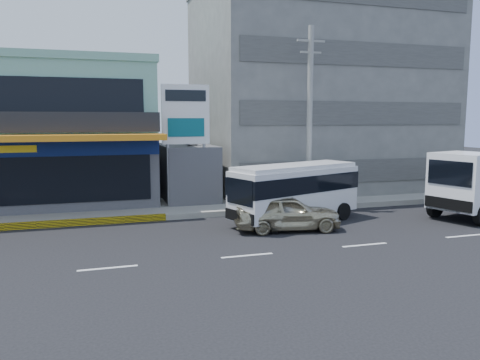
{
  "coord_description": "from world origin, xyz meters",
  "views": [
    {
      "loc": [
        -5.26,
        -16.04,
        5.04
      ],
      "look_at": [
        1.21,
        4.79,
        2.2
      ],
      "focal_mm": 35.0,
      "sensor_mm": 36.0,
      "label": 1
    }
  ],
  "objects_px": {
    "sedan": "(287,212)",
    "shop_building": "(46,137)",
    "satellite_dish": "(189,144)",
    "concrete_building": "(314,92)",
    "billboard": "(186,121)",
    "minibus": "(295,188)",
    "utility_pole_near": "(310,117)"
  },
  "relations": [
    {
      "from": "minibus",
      "to": "sedan",
      "type": "relative_size",
      "value": 1.48
    },
    {
      "from": "concrete_building",
      "to": "utility_pole_near",
      "type": "relative_size",
      "value": 1.6
    },
    {
      "from": "billboard",
      "to": "utility_pole_near",
      "type": "distance_m",
      "value": 6.75
    },
    {
      "from": "minibus",
      "to": "satellite_dish",
      "type": "bearing_deg",
      "value": 122.42
    },
    {
      "from": "concrete_building",
      "to": "sedan",
      "type": "height_order",
      "value": "concrete_building"
    },
    {
      "from": "shop_building",
      "to": "sedan",
      "type": "bearing_deg",
      "value": -44.06
    },
    {
      "from": "minibus",
      "to": "concrete_building",
      "type": "bearing_deg",
      "value": 59.78
    },
    {
      "from": "shop_building",
      "to": "sedan",
      "type": "xyz_separation_m",
      "value": [
        11.0,
        -10.64,
        -3.17
      ]
    },
    {
      "from": "sedan",
      "to": "utility_pole_near",
      "type": "bearing_deg",
      "value": -27.48
    },
    {
      "from": "satellite_dish",
      "to": "sedan",
      "type": "xyz_separation_m",
      "value": [
        3.0,
        -7.7,
        -2.75
      ]
    },
    {
      "from": "shop_building",
      "to": "billboard",
      "type": "distance_m",
      "value": 8.92
    },
    {
      "from": "billboard",
      "to": "sedan",
      "type": "xyz_separation_m",
      "value": [
        3.5,
        -5.9,
        -4.1
      ]
    },
    {
      "from": "utility_pole_near",
      "to": "sedan",
      "type": "height_order",
      "value": "utility_pole_near"
    },
    {
      "from": "utility_pole_near",
      "to": "sedan",
      "type": "relative_size",
      "value": 2.07
    },
    {
      "from": "concrete_building",
      "to": "billboard",
      "type": "bearing_deg",
      "value": -151.08
    },
    {
      "from": "billboard",
      "to": "sedan",
      "type": "relative_size",
      "value": 1.43
    },
    {
      "from": "shop_building",
      "to": "sedan",
      "type": "distance_m",
      "value": 15.63
    },
    {
      "from": "satellite_dish",
      "to": "billboard",
      "type": "bearing_deg",
      "value": -105.52
    },
    {
      "from": "shop_building",
      "to": "sedan",
      "type": "relative_size",
      "value": 2.57
    },
    {
      "from": "concrete_building",
      "to": "utility_pole_near",
      "type": "bearing_deg",
      "value": -117.76
    },
    {
      "from": "sedan",
      "to": "shop_building",
      "type": "bearing_deg",
      "value": 54.65
    },
    {
      "from": "shop_building",
      "to": "satellite_dish",
      "type": "xyz_separation_m",
      "value": [
        8.0,
        -2.95,
        -0.42
      ]
    },
    {
      "from": "shop_building",
      "to": "sedan",
      "type": "height_order",
      "value": "shop_building"
    },
    {
      "from": "utility_pole_near",
      "to": "sedan",
      "type": "bearing_deg",
      "value": -126.2
    },
    {
      "from": "shop_building",
      "to": "billboard",
      "type": "relative_size",
      "value": 1.8
    },
    {
      "from": "billboard",
      "to": "utility_pole_near",
      "type": "height_order",
      "value": "utility_pole_near"
    },
    {
      "from": "shop_building",
      "to": "concrete_building",
      "type": "height_order",
      "value": "concrete_building"
    },
    {
      "from": "concrete_building",
      "to": "billboard",
      "type": "relative_size",
      "value": 2.32
    },
    {
      "from": "shop_building",
      "to": "minibus",
      "type": "distance_m",
      "value": 15.32
    },
    {
      "from": "billboard",
      "to": "minibus",
      "type": "height_order",
      "value": "billboard"
    },
    {
      "from": "concrete_building",
      "to": "utility_pole_near",
      "type": "distance_m",
      "value": 8.79
    },
    {
      "from": "satellite_dish",
      "to": "sedan",
      "type": "height_order",
      "value": "satellite_dish"
    }
  ]
}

